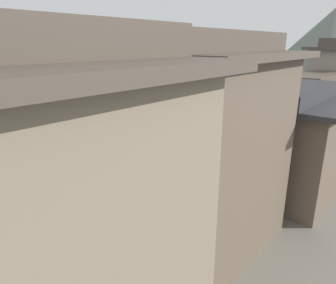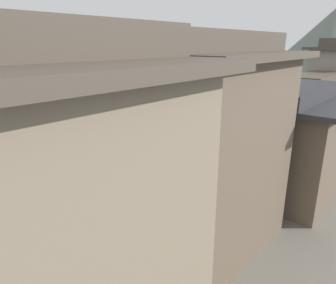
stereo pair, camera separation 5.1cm
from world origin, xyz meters
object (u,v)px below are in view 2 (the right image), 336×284
(boat_moored_third, at_px, (45,169))
(mooring_post_dock_mid, at_px, (135,215))
(house_waterfront_second, at_px, (205,148))
(mooring_post_dock_far, at_px, (245,155))
(house_waterfront_tall, at_px, (284,140))
(boat_moored_nearest, at_px, (281,126))
(boat_moored_second, at_px, (293,104))
(boat_moored_far, at_px, (196,115))
(house_waterfront_nearest, at_px, (53,224))
(boat_midriver_drifting, at_px, (238,154))
(house_waterfront_narrow, at_px, (311,115))

(boat_moored_third, height_order, mooring_post_dock_mid, mooring_post_dock_mid)
(house_waterfront_second, bearing_deg, mooring_post_dock_far, 107.55)
(house_waterfront_second, relative_size, house_waterfront_tall, 1.18)
(boat_moored_nearest, relative_size, mooring_post_dock_mid, 4.65)
(boat_moored_second, bearing_deg, boat_moored_far, -111.33)
(house_waterfront_nearest, distance_m, mooring_post_dock_far, 17.85)
(mooring_post_dock_mid, height_order, mooring_post_dock_far, mooring_post_dock_far)
(boat_midriver_drifting, bearing_deg, boat_moored_third, -127.56)
(house_waterfront_nearest, bearing_deg, boat_moored_nearest, 101.39)
(house_waterfront_nearest, xyz_separation_m, house_waterfront_tall, (0.04, 14.24, -1.32))
(boat_moored_far, distance_m, house_waterfront_second, 27.34)
(house_waterfront_nearest, distance_m, house_waterfront_second, 6.95)
(boat_moored_far, height_order, house_waterfront_second, house_waterfront_second)
(boat_moored_far, xyz_separation_m, mooring_post_dock_far, (12.84, -11.53, 0.91))
(boat_moored_third, relative_size, house_waterfront_nearest, 0.49)
(house_waterfront_narrow, xyz_separation_m, mooring_post_dock_far, (-2.85, -5.06, -2.58))
(house_waterfront_nearest, bearing_deg, boat_moored_far, 120.08)
(boat_moored_far, bearing_deg, mooring_post_dock_far, -41.92)
(house_waterfront_narrow, bearing_deg, house_waterfront_tall, -83.49)
(boat_moored_second, xyz_separation_m, boat_midriver_drifting, (4.77, -25.97, 0.06))
(boat_moored_second, xyz_separation_m, house_waterfront_tall, (10.15, -30.80, 3.54))
(boat_midriver_drifting, relative_size, mooring_post_dock_mid, 7.00)
(boat_moored_far, bearing_deg, mooring_post_dock_mid, -60.45)
(house_waterfront_second, height_order, mooring_post_dock_far, house_waterfront_second)
(boat_moored_third, height_order, boat_moored_far, boat_moored_far)
(boat_moored_nearest, height_order, boat_midriver_drifting, boat_moored_nearest)
(boat_moored_third, xyz_separation_m, house_waterfront_nearest, (14.67, -6.94, 4.90))
(boat_moored_third, relative_size, house_waterfront_narrow, 0.61)
(boat_moored_nearest, distance_m, boat_moored_third, 24.87)
(house_waterfront_narrow, height_order, mooring_post_dock_mid, house_waterfront_narrow)
(house_waterfront_nearest, relative_size, house_waterfront_second, 1.00)
(boat_midriver_drifting, xyz_separation_m, mooring_post_dock_mid, (1.64, -13.16, 0.88))
(mooring_post_dock_mid, distance_m, mooring_post_dock_far, 11.12)
(boat_moored_nearest, xyz_separation_m, house_waterfront_nearest, (6.10, -30.29, 4.74))
(boat_moored_nearest, height_order, house_waterfront_narrow, house_waterfront_narrow)
(boat_moored_third, distance_m, house_waterfront_nearest, 16.95)
(boat_moored_third, bearing_deg, mooring_post_dock_far, 42.60)
(house_waterfront_nearest, bearing_deg, boat_moored_second, 102.65)
(boat_moored_second, relative_size, house_waterfront_nearest, 0.65)
(boat_moored_nearest, height_order, boat_moored_far, boat_moored_nearest)
(mooring_post_dock_far, bearing_deg, house_waterfront_second, -72.45)
(house_waterfront_narrow, distance_m, mooring_post_dock_mid, 16.64)
(boat_moored_nearest, xyz_separation_m, boat_moored_far, (-10.44, -1.73, -0.05))
(house_waterfront_nearest, height_order, mooring_post_dock_mid, house_waterfront_nearest)
(boat_moored_third, bearing_deg, boat_moored_second, 83.17)
(house_waterfront_second, relative_size, house_waterfront_narrow, 1.24)
(house_waterfront_nearest, bearing_deg, boat_moored_third, 154.68)
(boat_moored_nearest, relative_size, house_waterfront_nearest, 0.42)
(boat_moored_second, relative_size, boat_moored_third, 1.33)
(boat_moored_far, bearing_deg, house_waterfront_nearest, -59.92)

